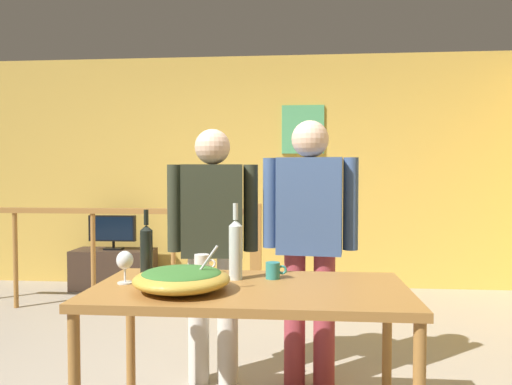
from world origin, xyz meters
The scene contains 14 objects.
back_wall centered at (0.00, 2.82, 1.32)m, with size 6.40×0.10×2.65m, color gold.
framed_picture centered at (0.61, 2.76, 1.80)m, with size 0.48×0.03×0.55m, color #51A96E.
stair_railing centered at (-0.87, 1.64, 0.66)m, with size 3.20×0.10×1.02m.
tv_console centered at (-1.52, 2.47, 0.22)m, with size 0.90×0.40×0.45m, color #38281E.
flat_screen_tv centered at (-1.52, 2.44, 0.68)m, with size 0.53×0.12×0.39m.
serving_table centered at (0.32, -0.54, 0.70)m, with size 1.48×0.76×0.77m.
salad_bowl centered at (0.03, -0.65, 0.83)m, with size 0.44×0.44×0.22m.
wine_glass centered at (-0.28, -0.53, 0.88)m, with size 0.08×0.08×0.16m.
wine_bottle_clear centered at (0.24, -0.39, 0.93)m, with size 0.07×0.07×0.38m.
wine_bottle_dark centered at (-0.24, -0.32, 0.91)m, with size 0.07×0.07×0.34m.
mug_teal centered at (0.43, -0.36, 0.81)m, with size 0.11×0.07×0.08m.
mug_white centered at (0.05, -0.29, 0.82)m, with size 0.11×0.08×0.11m.
person_standing_left centered at (0.03, 0.15, 0.92)m, with size 0.55×0.26×1.57m.
person_standing_right centered at (0.62, 0.15, 0.96)m, with size 0.57×0.26×1.62m.
Camera 1 is at (0.55, -2.78, 1.30)m, focal length 33.89 mm.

